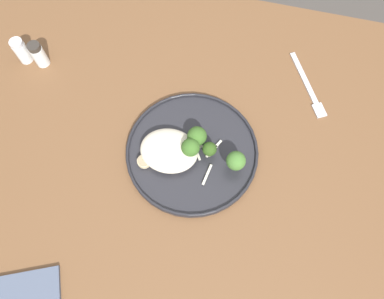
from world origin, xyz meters
The scene contains 23 objects.
ground centered at (0.00, 0.00, 0.00)m, with size 6.00×6.00×0.00m, color #47423D.
wooden_dining_table centered at (0.00, 0.00, 0.66)m, with size 1.40×1.00×0.74m.
dinner_plate centered at (-0.06, 0.03, 0.75)m, with size 0.29×0.29×0.02m.
noodle_bed centered at (-0.10, 0.01, 0.77)m, with size 0.12×0.10×0.04m.
seared_scallop_right_edge centered at (-0.10, 0.00, 0.76)m, with size 0.02×0.02×0.02m.
seared_scallop_left_edge centered at (-0.08, 0.02, 0.76)m, with size 0.03×0.03×0.01m.
seared_scallop_rear_pale centered at (-0.12, -0.02, 0.76)m, with size 0.02×0.02×0.01m.
seared_scallop_center_golden centered at (-0.08, -0.02, 0.76)m, with size 0.03×0.03×0.01m.
seared_scallop_on_noodles centered at (-0.15, -0.02, 0.76)m, with size 0.03×0.03×0.01m.
seared_scallop_half_hidden centered at (-0.07, 0.00, 0.76)m, with size 0.03×0.03×0.02m.
seared_scallop_front_small centered at (-0.15, 0.01, 0.76)m, with size 0.03×0.03×0.01m.
broccoli_floret_front_edge centered at (-0.06, 0.02, 0.79)m, with size 0.04×0.04×0.06m.
broccoli_floret_rear_charred centered at (-0.02, 0.03, 0.78)m, with size 0.03×0.03×0.05m.
broccoli_floret_tall_stalk centered at (0.04, 0.01, 0.79)m, with size 0.04×0.04×0.06m.
broccoli_floret_right_tilted centered at (-0.05, 0.05, 0.78)m, with size 0.04×0.04×0.06m.
onion_sliver_short_strip centered at (-0.05, 0.03, 0.75)m, with size 0.05×0.01×0.00m, color silver.
onion_sliver_pale_crescent centered at (-0.03, 0.04, 0.75)m, with size 0.05×0.01×0.00m, color silver.
onion_sliver_long_sliver centered at (-0.01, -0.02, 0.75)m, with size 0.05×0.01×0.00m, color silver.
onion_sliver_curled_piece centered at (-0.01, 0.04, 0.75)m, with size 0.05×0.01×0.00m, color silver.
dinner_fork centered at (0.17, 0.26, 0.74)m, with size 0.11×0.17×0.00m.
folded_napkin centered at (-0.30, -0.34, 0.74)m, with size 0.15×0.09×0.01m, color #4C566B.
salt_shaker centered at (-0.51, 0.17, 0.77)m, with size 0.03×0.03×0.07m.
pepper_shaker centered at (-0.47, 0.17, 0.77)m, with size 0.03×0.03×0.07m.
Camera 1 is at (0.02, -0.27, 1.49)m, focal length 34.02 mm.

